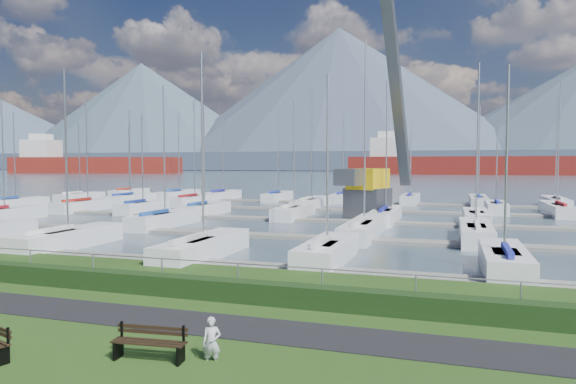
% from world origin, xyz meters
% --- Properties ---
extents(path, '(160.00, 2.00, 0.04)m').
position_xyz_m(path, '(0.00, -3.00, 0.01)').
color(path, black).
rests_on(path, grass).
extents(water, '(800.00, 540.00, 0.20)m').
position_xyz_m(water, '(0.00, 260.00, -0.40)').
color(water, '#41525F').
extents(hedge, '(80.00, 0.70, 0.70)m').
position_xyz_m(hedge, '(0.00, -0.40, 0.35)').
color(hedge, black).
rests_on(hedge, grass).
extents(fence, '(80.00, 0.04, 0.04)m').
position_xyz_m(fence, '(0.00, 0.00, 1.20)').
color(fence, '#9C9EA4').
rests_on(fence, grass).
extents(foothill, '(900.00, 80.00, 12.00)m').
position_xyz_m(foothill, '(0.00, 330.00, 6.00)').
color(foothill, '#455065').
rests_on(foothill, water).
extents(mountains, '(1190.00, 360.00, 115.00)m').
position_xyz_m(mountains, '(7.35, 404.62, 46.68)').
color(mountains, '#48586A').
rests_on(mountains, water).
extents(docks, '(90.00, 41.60, 0.25)m').
position_xyz_m(docks, '(0.00, 26.00, -0.22)').
color(docks, slate).
rests_on(docks, water).
extents(bench_right, '(1.83, 0.60, 0.85)m').
position_xyz_m(bench_right, '(2.25, -5.85, 0.42)').
color(bench_right, black).
rests_on(bench_right, grass).
extents(person, '(0.51, 0.41, 1.20)m').
position_xyz_m(person, '(3.67, -5.46, 0.60)').
color(person, silver).
rests_on(person, grass).
extents(crane, '(5.50, 13.48, 22.35)m').
position_xyz_m(crane, '(2.53, 29.65, 5.33)').
color(crane, '#525459').
rests_on(crane, water).
extents(cargo_ship_west, '(83.15, 32.19, 21.50)m').
position_xyz_m(cargo_ship_west, '(-160.49, 193.01, 3.74)').
color(cargo_ship_west, maroon).
rests_on(cargo_ship_west, water).
extents(cargo_ship_mid, '(110.03, 18.70, 21.50)m').
position_xyz_m(cargo_ship_mid, '(15.24, 219.76, 3.45)').
color(cargo_ship_mid, maroon).
rests_on(cargo_ship_mid, water).
extents(sailboat_fleet, '(74.99, 49.46, 13.64)m').
position_xyz_m(sailboat_fleet, '(-2.28, 29.00, 5.44)').
color(sailboat_fleet, white).
rests_on(sailboat_fleet, water).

